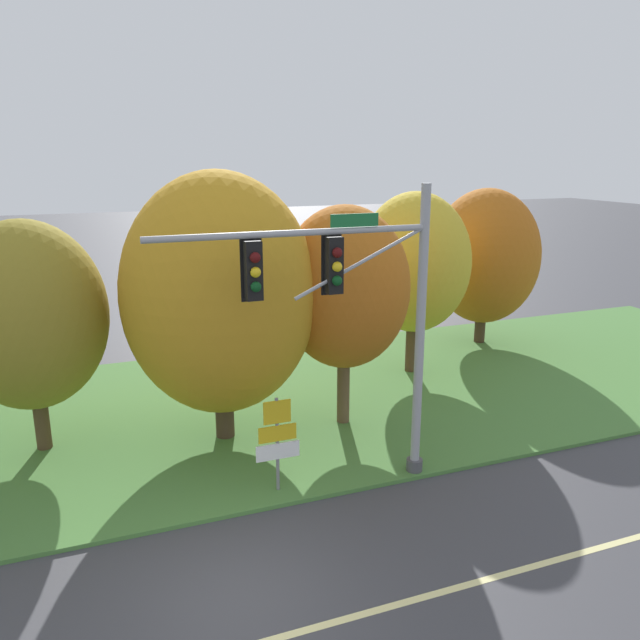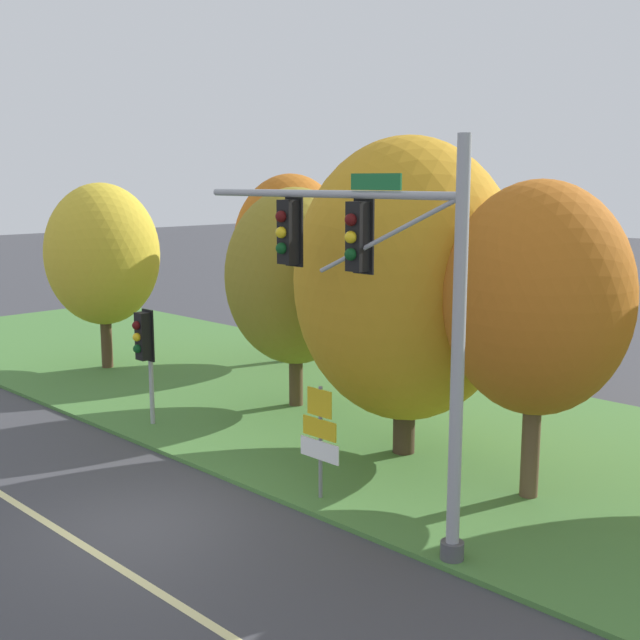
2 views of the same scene
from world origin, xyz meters
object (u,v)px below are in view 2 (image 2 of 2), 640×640
object	(u,v)px
pedestrian_signal_near_kerb	(144,343)
tree_left_of_mast	(291,246)
route_sign_post	(320,433)
tree_tall_centre	(538,299)
tree_mid_verge	(407,280)
tree_nearest_road	(103,255)
traffic_signal_mast	(379,287)
tree_behind_signpost	(295,277)

from	to	relation	value
pedestrian_signal_near_kerb	tree_left_of_mast	world-z (taller)	tree_left_of_mast
route_sign_post	tree_tall_centre	distance (m)	4.97
tree_mid_verge	tree_nearest_road	bearing A→B (deg)	-178.59
tree_mid_verge	tree_tall_centre	world-z (taller)	tree_mid_verge
tree_left_of_mast	tree_mid_verge	world-z (taller)	tree_mid_verge
traffic_signal_mast	tree_nearest_road	world-z (taller)	traffic_signal_mast
pedestrian_signal_near_kerb	tree_behind_signpost	bearing A→B (deg)	71.08
tree_tall_centre	tree_behind_signpost	bearing A→B (deg)	171.04
tree_mid_verge	tree_tall_centre	distance (m)	3.45
route_sign_post	tree_left_of_mast	distance (m)	12.65
tree_left_of_mast	tree_behind_signpost	distance (m)	5.64
pedestrian_signal_near_kerb	route_sign_post	distance (m)	6.63
tree_nearest_road	traffic_signal_mast	bearing A→B (deg)	-12.59
route_sign_post	tree_behind_signpost	xyz separation A→B (m)	(-5.19, 4.30, 2.29)
pedestrian_signal_near_kerb	tree_behind_signpost	xyz separation A→B (m)	(1.38, 4.02, 1.46)
route_sign_post	tree_tall_centre	world-z (taller)	tree_tall_centre
tree_mid_verge	tree_behind_signpost	bearing A→B (deg)	168.00
tree_tall_centre	route_sign_post	bearing A→B (deg)	-134.02
route_sign_post	tree_behind_signpost	world-z (taller)	tree_behind_signpost
tree_nearest_road	tree_left_of_mast	distance (m)	6.28
route_sign_post	tree_mid_verge	world-z (taller)	tree_mid_verge
tree_nearest_road	tree_left_of_mast	xyz separation A→B (m)	(3.71, 5.07, 0.19)
traffic_signal_mast	tree_nearest_road	xyz separation A→B (m)	(-14.83, 3.31, -0.61)
tree_nearest_road	tree_left_of_mast	bearing A→B (deg)	53.78
pedestrian_signal_near_kerb	tree_behind_signpost	world-z (taller)	tree_behind_signpost
traffic_signal_mast	route_sign_post	bearing A→B (deg)	169.66
tree_behind_signpost	pedestrian_signal_near_kerb	bearing A→B (deg)	-108.92
tree_behind_signpost	tree_nearest_road	bearing A→B (deg)	-170.63
tree_nearest_road	route_sign_post	bearing A→B (deg)	-12.89
route_sign_post	tree_tall_centre	bearing A→B (deg)	45.98
traffic_signal_mast	tree_tall_centre	world-z (taller)	traffic_signal_mast
tree_nearest_road	tree_behind_signpost	world-z (taller)	tree_nearest_road
tree_behind_signpost	tree_tall_centre	distance (m)	8.22
tree_behind_signpost	tree_tall_centre	xyz separation A→B (m)	(8.11, -1.28, 0.36)
route_sign_post	tree_behind_signpost	bearing A→B (deg)	140.37
tree_left_of_mast	tree_behind_signpost	size ratio (longest dim) A/B	1.07
pedestrian_signal_near_kerb	tree_mid_verge	bearing A→B (deg)	26.56
tree_mid_verge	tree_tall_centre	bearing A→B (deg)	-4.74
tree_behind_signpost	tree_mid_verge	bearing A→B (deg)	-12.00
tree_left_of_mast	tree_tall_centre	bearing A→B (deg)	-22.30
traffic_signal_mast	tree_behind_signpost	size ratio (longest dim) A/B	1.15
tree_left_of_mast	tree_mid_verge	xyz separation A→B (m)	(8.86, -4.76, 0.03)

